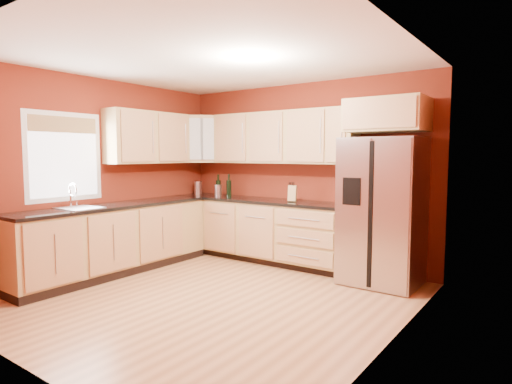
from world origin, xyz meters
The scene contains 23 objects.
floor centered at (0.00, 0.00, 0.00)m, with size 4.00×4.00×0.00m, color #A56A3F.
ceiling centered at (0.00, 0.00, 2.60)m, with size 4.00×4.00×0.00m, color white.
wall_back centered at (0.00, 2.00, 1.30)m, with size 4.00×0.04×2.60m, color maroon.
wall_front centered at (0.00, -2.00, 1.30)m, with size 4.00×0.04×2.60m, color maroon.
wall_left centered at (-2.00, 0.00, 1.30)m, with size 0.04×4.00×2.60m, color maroon.
wall_right centered at (2.00, 0.00, 1.30)m, with size 0.04×4.00×2.60m, color maroon.
base_cabinets_back centered at (-0.55, 1.70, 0.44)m, with size 2.90×0.60×0.88m, color tan.
base_cabinets_left centered at (-1.70, 0.00, 0.44)m, with size 0.60×2.80×0.88m, color tan.
countertop_back centered at (-0.55, 1.69, 0.90)m, with size 2.90×0.62×0.04m, color black.
countertop_left centered at (-1.69, 0.00, 0.90)m, with size 0.62×2.80×0.04m, color black.
upper_cabinets_back centered at (-0.25, 1.83, 1.83)m, with size 2.30×0.33×0.75m, color tan.
upper_cabinets_left centered at (-1.83, 0.72, 1.83)m, with size 0.33×1.35×0.75m, color tan.
corner_upper_cabinet centered at (-1.67, 1.67, 1.83)m, with size 0.62×0.33×0.75m, color tan.
over_fridge_cabinet centered at (1.35, 1.70, 2.05)m, with size 0.92×0.60×0.40m, color tan.
refrigerator centered at (1.35, 1.62, 0.89)m, with size 0.90×0.75×1.78m, color silver.
window centered at (-1.98, -0.50, 1.55)m, with size 0.03×0.90×1.00m, color white.
sink_faucet centered at (-1.69, -0.50, 1.07)m, with size 0.50×0.42×0.30m, color white, non-canonical shape.
canister_left centered at (-1.81, 1.73, 1.03)m, with size 0.13×0.13×0.21m, color silver.
canister_right centered at (-1.29, 1.64, 1.01)m, with size 0.11×0.11×0.18m, color silver.
wine_bottle_a centered at (-1.14, 1.72, 1.10)m, with size 0.08×0.08×0.35m, color black, non-canonical shape.
wine_bottle_b centered at (-1.33, 1.69, 1.09)m, with size 0.08×0.08×0.35m, color black, non-canonical shape.
knife_block centered at (0.05, 1.68, 1.03)m, with size 0.11×0.10×0.22m, color tan.
soap_dispenser centered at (0.80, 1.63, 1.00)m, with size 0.06×0.06×0.17m, color silver.
Camera 1 is at (3.12, -3.46, 1.58)m, focal length 30.00 mm.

